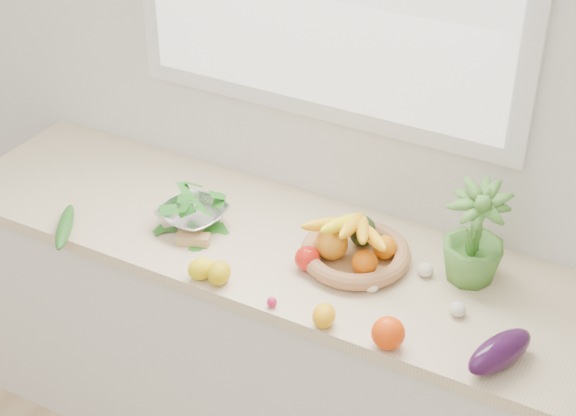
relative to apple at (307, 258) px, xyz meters
The scene contains 18 objects.
back_wall 0.58m from the apple, 111.22° to the left, with size 4.50×0.02×2.70m, color white.
counter_cabinet 0.53m from the apple, 151.44° to the left, with size 2.20×0.58×0.86m, color silver.
countertop 0.18m from the apple, 151.44° to the left, with size 2.24×0.62×0.04m, color beige.
orange_loose 0.39m from the apple, 29.75° to the right, with size 0.09×0.09×0.09m, color #F44407.
lemon_a 0.26m from the apple, 137.39° to the right, with size 0.07×0.08×0.07m, color gold.
lemon_b 0.31m from the apple, 143.52° to the right, with size 0.07×0.08×0.07m, color yellow.
lemon_c 0.25m from the apple, 52.06° to the right, with size 0.06×0.08×0.06m, color #FFAF0D.
apple is the anchor object (origin of this frame).
ginger 0.37m from the apple, behind, with size 0.10×0.04×0.03m, color tan.
garlic_a 0.46m from the apple, ahead, with size 0.05×0.05×0.04m, color beige.
garlic_b 0.35m from the apple, 23.35° to the left, with size 0.05×0.05×0.04m, color silver.
garlic_c 0.21m from the apple, ahead, with size 0.05×0.05×0.04m, color white.
eggplant 0.63m from the apple, 11.20° to the right, with size 0.08×0.22×0.09m, color #2E0D32.
cucumber 0.78m from the apple, 165.14° to the right, with size 0.04×0.24×0.04m, color #265619.
radish 0.20m from the apple, 92.08° to the right, with size 0.03×0.03×0.03m, color #D81B51.
potted_herb 0.49m from the apple, 23.71° to the left, with size 0.18×0.18×0.33m, color #4B8731.
fruit_basket 0.15m from the apple, 44.12° to the left, with size 0.36×0.36×0.18m.
colander_with_spinach 0.42m from the apple, behind, with size 0.23×0.23×0.11m.
Camera 1 is at (1.09, 0.02, 2.50)m, focal length 55.00 mm.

